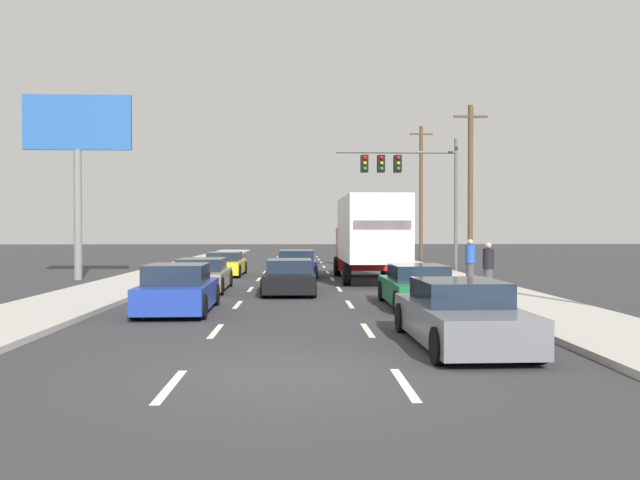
# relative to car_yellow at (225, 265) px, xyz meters

# --- Properties ---
(ground_plane) EXTENTS (140.00, 140.00, 0.00)m
(ground_plane) POSITION_rel_car_yellow_xyz_m (3.54, 3.24, -0.55)
(ground_plane) COLOR #333335
(sidewalk_right) EXTENTS (3.14, 80.00, 0.14)m
(sidewalk_right) POSITION_rel_car_yellow_xyz_m (10.36, -1.76, -0.48)
(sidewalk_right) COLOR #B2AFA8
(sidewalk_right) RESTS_ON ground_plane
(sidewalk_left) EXTENTS (3.14, 80.00, 0.14)m
(sidewalk_left) POSITION_rel_car_yellow_xyz_m (-3.28, -1.76, -0.48)
(sidewalk_left) COLOR #B2AFA8
(sidewalk_left) RESTS_ON ground_plane
(lane_markings) EXTENTS (3.54, 52.00, 0.01)m
(lane_markings) POSITION_rel_car_yellow_xyz_m (3.54, -2.42, -0.54)
(lane_markings) COLOR silver
(lane_markings) RESTS_ON ground_plane
(car_yellow) EXTENTS (1.91, 4.16, 1.18)m
(car_yellow) POSITION_rel_car_yellow_xyz_m (0.00, 0.00, 0.00)
(car_yellow) COLOR yellow
(car_yellow) RESTS_ON ground_plane
(car_tan) EXTENTS (2.04, 4.56, 1.21)m
(car_tan) POSITION_rel_car_yellow_xyz_m (0.07, -7.88, 0.01)
(car_tan) COLOR tan
(car_tan) RESTS_ON ground_plane
(car_blue) EXTENTS (1.96, 4.16, 1.34)m
(car_blue) POSITION_rel_car_yellow_xyz_m (0.39, -14.15, 0.06)
(car_blue) COLOR #1E389E
(car_blue) RESTS_ON ground_plane
(car_navy) EXTENTS (1.96, 4.56, 1.30)m
(car_navy) POSITION_rel_car_yellow_xyz_m (3.57, -0.89, 0.06)
(car_navy) COLOR #141E4C
(car_navy) RESTS_ON ground_plane
(car_black) EXTENTS (1.88, 4.22, 1.22)m
(car_black) POSITION_rel_car_yellow_xyz_m (3.36, -8.96, 0.02)
(car_black) COLOR black
(car_black) RESTS_ON ground_plane
(box_truck) EXTENTS (2.74, 8.39, 3.69)m
(box_truck) POSITION_rel_car_yellow_xyz_m (6.81, -3.79, 1.56)
(box_truck) COLOR white
(box_truck) RESTS_ON ground_plane
(car_green) EXTENTS (1.82, 4.36, 1.26)m
(car_green) POSITION_rel_car_yellow_xyz_m (7.16, -13.14, 0.03)
(car_green) COLOR #196B38
(car_green) RESTS_ON ground_plane
(car_gray) EXTENTS (1.97, 4.55, 1.28)m
(car_gray) POSITION_rel_car_yellow_xyz_m (6.84, -19.38, 0.03)
(car_gray) COLOR slate
(car_gray) RESTS_ON ground_plane
(traffic_signal_mast) EXTENTS (6.89, 0.69, 7.44)m
(traffic_signal_mast) POSITION_rel_car_yellow_xyz_m (9.50, 3.70, 4.93)
(traffic_signal_mast) COLOR #595B56
(traffic_signal_mast) RESTS_ON ground_plane
(utility_pole_mid) EXTENTS (1.80, 0.28, 8.89)m
(utility_pole_mid) POSITION_rel_car_yellow_xyz_m (12.79, 1.63, 4.03)
(utility_pole_mid) COLOR brown
(utility_pole_mid) RESTS_ON ground_plane
(utility_pole_far) EXTENTS (1.80, 0.28, 10.33)m
(utility_pole_far) POSITION_rel_car_yellow_xyz_m (13.17, 17.08, 4.76)
(utility_pole_far) COLOR brown
(utility_pole_far) RESTS_ON ground_plane
(roadside_billboard) EXTENTS (4.88, 0.36, 8.43)m
(roadside_billboard) POSITION_rel_car_yellow_xyz_m (-6.39, -2.43, 5.62)
(roadside_billboard) COLOR slate
(roadside_billboard) RESTS_ON ground_plane
(pedestrian_near_corner) EXTENTS (0.38, 0.38, 1.78)m
(pedestrian_near_corner) POSITION_rel_car_yellow_xyz_m (10.40, -7.11, 0.48)
(pedestrian_near_corner) COLOR #3F3F42
(pedestrian_near_corner) RESTS_ON sidewalk_right
(pedestrian_mid_block) EXTENTS (0.38, 0.38, 1.70)m
(pedestrian_mid_block) POSITION_rel_car_yellow_xyz_m (10.26, -9.94, 0.44)
(pedestrian_mid_block) COLOR #3F3F42
(pedestrian_mid_block) RESTS_ON sidewalk_right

